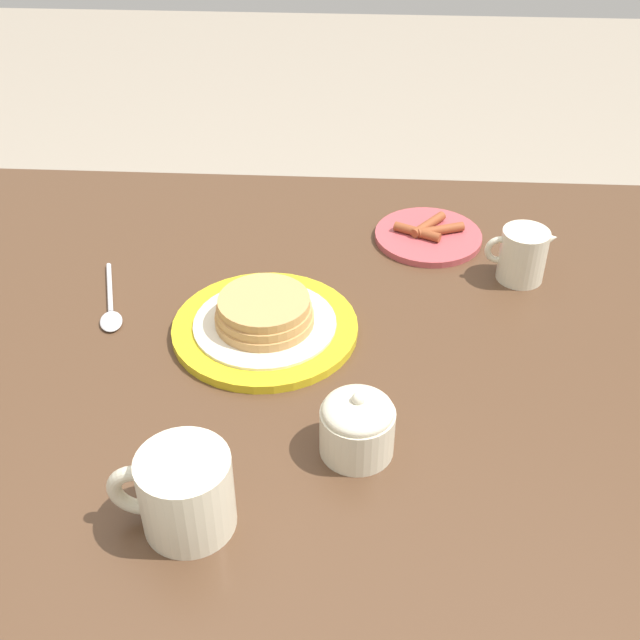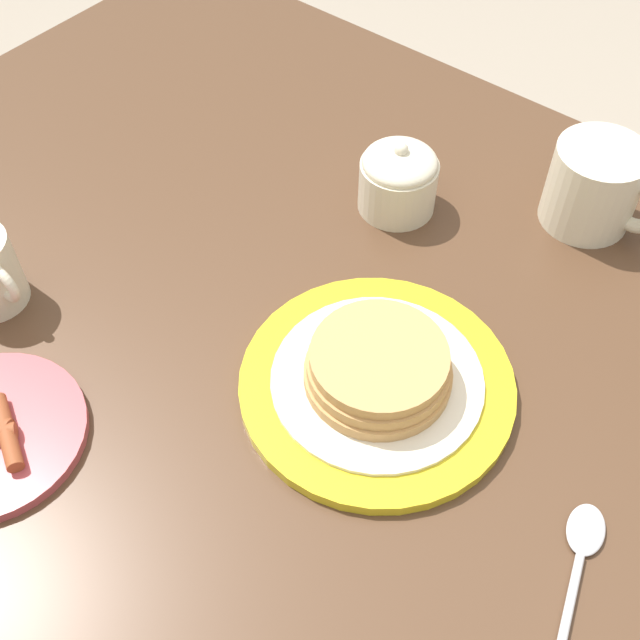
% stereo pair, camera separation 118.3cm
% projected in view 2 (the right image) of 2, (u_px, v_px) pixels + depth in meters
% --- Properties ---
extents(ground_plane, '(8.00, 8.00, 0.00)m').
position_uv_depth(ground_plane, '(334.00, 637.00, 1.31)').
color(ground_plane, gray).
extents(dining_table, '(1.26, 0.88, 0.77)m').
position_uv_depth(dining_table, '(343.00, 436.00, 0.82)').
color(dining_table, '#4C3321').
rests_on(dining_table, ground_plane).
extents(pancake_plate, '(0.24, 0.24, 0.05)m').
position_uv_depth(pancake_plate, '(377.00, 377.00, 0.68)').
color(pancake_plate, gold).
rests_on(pancake_plate, dining_table).
extents(coffee_mug, '(0.12, 0.09, 0.09)m').
position_uv_depth(coffee_mug, '(596.00, 186.00, 0.79)').
color(coffee_mug, beige).
rests_on(coffee_mug, dining_table).
extents(sugar_bowl, '(0.08, 0.08, 0.08)m').
position_uv_depth(sugar_bowl, '(398.00, 178.00, 0.81)').
color(sugar_bowl, beige).
rests_on(sugar_bowl, dining_table).
extents(spoon, '(0.06, 0.16, 0.01)m').
position_uv_depth(spoon, '(579.00, 562.00, 0.59)').
color(spoon, silver).
rests_on(spoon, dining_table).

